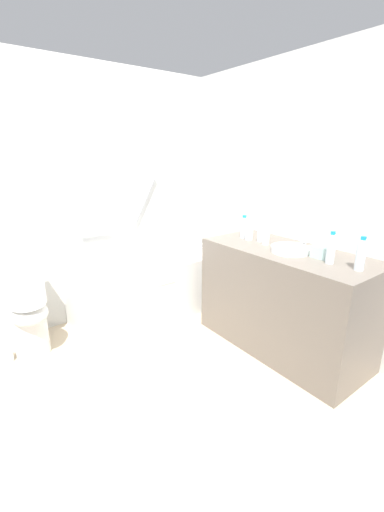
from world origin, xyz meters
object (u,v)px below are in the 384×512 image
(water_bottle_1, at_px, (361,255))
(drinking_glass_2, at_px, (249,234))
(water_bottle_2, at_px, (331,249))
(tissue_box, at_px, (322,252))
(sink_basin, at_px, (290,249))
(bathtub, at_px, (153,284))
(drinking_glass_1, at_px, (261,236))
(toilet_paper_roll, at_px, (6,356))
(toilet, at_px, (27,314))
(sink_faucet, at_px, (304,245))
(drinking_glass_0, at_px, (266,240))
(water_bottle_0, at_px, (244,227))

(water_bottle_1, distance_m, drinking_glass_2, 1.00)
(water_bottle_2, distance_m, tissue_box, 0.15)
(sink_basin, height_order, water_bottle_2, water_bottle_2)
(bathtub, bearing_deg, drinking_glass_1, -57.08)
(tissue_box, bearing_deg, toilet_paper_roll, 144.07)
(toilet, height_order, drinking_glass_2, drinking_glass_2)
(sink_faucet, bearing_deg, toilet_paper_roll, 149.74)
(sink_basin, distance_m, drinking_glass_2, 0.47)
(toilet, relative_size, water_bottle_2, 3.17)
(toilet, height_order, sink_basin, sink_basin)
(bathtub, bearing_deg, water_bottle_2, -72.18)
(bathtub, xyz_separation_m, sink_faucet, (0.69, -1.26, 0.59))
(water_bottle_1, relative_size, drinking_glass_1, 2.37)
(drinking_glass_0, xyz_separation_m, toilet_paper_roll, (-1.94, 0.95, -0.86))
(bathtub, distance_m, toilet_paper_roll, 1.43)
(bathtub, bearing_deg, water_bottle_0, -51.92)
(sink_faucet, xyz_separation_m, water_bottle_0, (-0.13, 0.55, 0.07))
(drinking_glass_2, height_order, toilet_paper_roll, drinking_glass_2)
(water_bottle_1, xyz_separation_m, toilet_paper_roll, (-1.94, 1.75, -0.93))
(bathtub, bearing_deg, water_bottle_1, -73.27)
(drinking_glass_1, bearing_deg, bathtub, 122.92)
(water_bottle_0, distance_m, toilet_paper_roll, 2.27)
(water_bottle_1, distance_m, drinking_glass_0, 0.80)
(sink_basin, relative_size, toilet_paper_roll, 2.63)
(drinking_glass_1, relative_size, toilet_paper_roll, 0.87)
(sink_basin, height_order, drinking_glass_2, drinking_glass_2)
(sink_faucet, height_order, water_bottle_0, water_bottle_0)
(water_bottle_1, height_order, water_bottle_2, same)
(drinking_glass_0, relative_size, drinking_glass_2, 0.87)
(sink_basin, distance_m, drinking_glass_0, 0.27)
(drinking_glass_0, xyz_separation_m, drinking_glass_2, (0.00, 0.20, 0.01))
(sink_basin, xyz_separation_m, toilet_paper_roll, (-1.92, 1.22, -0.84))
(water_bottle_1, bearing_deg, drinking_glass_1, 87.07)
(sink_basin, xyz_separation_m, water_bottle_1, (0.02, -0.53, 0.08))
(toilet, xyz_separation_m, drinking_glass_1, (1.78, -0.90, 0.58))
(tissue_box, distance_m, toilet_paper_roll, 2.61)
(toilet, xyz_separation_m, toilet_paper_roll, (-0.21, -0.04, -0.29))
(sink_faucet, relative_size, tissue_box, 1.27)
(tissue_box, bearing_deg, drinking_glass_2, 94.23)
(tissue_box, bearing_deg, water_bottle_2, -124.89)
(water_bottle_0, relative_size, tissue_box, 1.73)
(water_bottle_0, height_order, drinking_glass_0, water_bottle_0)
(tissue_box, bearing_deg, drinking_glass_1, 90.68)
(sink_basin, relative_size, drinking_glass_2, 3.00)
(drinking_glass_1, relative_size, tissue_box, 0.80)
(water_bottle_0, bearing_deg, tissue_box, -87.74)
(bathtub, bearing_deg, tissue_box, -68.31)
(water_bottle_1, bearing_deg, sink_faucet, 74.00)
(bathtub, height_order, sink_faucet, bathtub)
(sink_faucet, distance_m, drinking_glass_1, 0.38)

